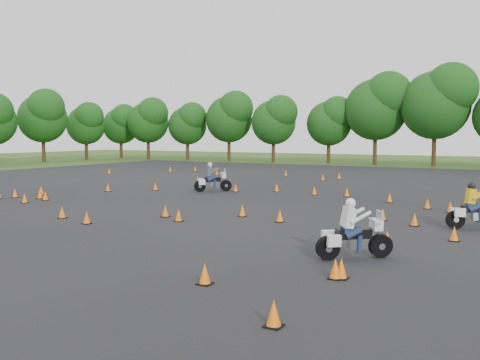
{
  "coord_description": "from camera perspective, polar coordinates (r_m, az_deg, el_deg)",
  "views": [
    {
      "loc": [
        11.87,
        -17.48,
        3.3
      ],
      "look_at": [
        0.0,
        4.0,
        1.2
      ],
      "focal_mm": 40.0,
      "sensor_mm": 36.0,
      "label": 1
    }
  ],
  "objects": [
    {
      "name": "ground",
      "position": [
        21.39,
        -5.2,
        -4.0
      ],
      "size": [
        140.0,
        140.0,
        0.0
      ],
      "primitive_type": "plane",
      "color": "#2D5119",
      "rests_on": "ground"
    },
    {
      "name": "asphalt_pad",
      "position": [
        26.52,
        2.09,
        -2.25
      ],
      "size": [
        62.0,
        62.0,
        0.0
      ],
      "primitive_type": "plane",
      "color": "black",
      "rests_on": "ground"
    },
    {
      "name": "treeline",
      "position": [
        52.98,
        20.02,
        5.95
      ],
      "size": [
        86.62,
        32.77,
        10.94
      ],
      "color": "#174413",
      "rests_on": "ground"
    },
    {
      "name": "traffic_cones",
      "position": [
        26.09,
        1.62,
        -1.87
      ],
      "size": [
        36.01,
        32.43,
        0.45
      ],
      "color": "orange",
      "rests_on": "asphalt_pad"
    },
    {
      "name": "rider_grey",
      "position": [
        30.88,
        -2.91,
        0.33
      ],
      "size": [
        2.05,
        2.0,
        1.69
      ],
      "primitive_type": null,
      "rotation": [
        0.0,
        0.0,
        0.76
      ],
      "color": "#464A4E",
      "rests_on": "ground"
    },
    {
      "name": "rider_yellow",
      "position": [
        20.35,
        24.04,
        -2.53
      ],
      "size": [
        2.19,
        1.52,
        1.63
      ],
      "primitive_type": null,
      "rotation": [
        0.0,
        0.0,
        0.46
      ],
      "color": "gold",
      "rests_on": "ground"
    },
    {
      "name": "rider_white",
      "position": [
        14.5,
        12.1,
        -5.05
      ],
      "size": [
        2.04,
        1.87,
        1.64
      ],
      "primitive_type": null,
      "rotation": [
        0.0,
        0.0,
        0.7
      ],
      "color": "silver",
      "rests_on": "ground"
    }
  ]
}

